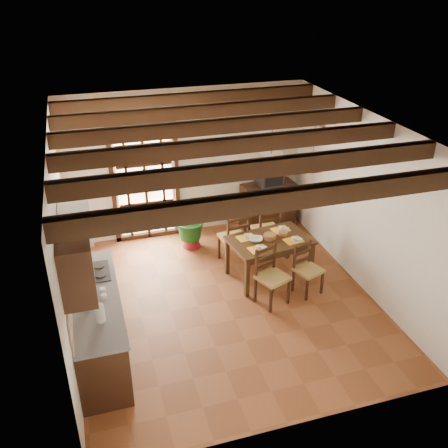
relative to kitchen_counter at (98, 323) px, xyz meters
name	(u,v)px	position (x,y,z in m)	size (l,w,h in m)	color
ground_plane	(225,301)	(1.96, 0.60, -0.47)	(5.00, 5.00, 0.00)	brown
room_shell	(225,196)	(1.96, 0.60, 1.34)	(4.52, 5.02, 2.81)	silver
ceiling_beams	(226,135)	(1.96, 0.60, 2.22)	(4.50, 4.34, 0.20)	black
french_door	(145,180)	(1.16, 3.05, 0.70)	(1.26, 0.11, 2.32)	white
kitchen_counter	(98,323)	(0.00, 0.00, 0.00)	(0.64, 2.25, 1.38)	black
upper_cabinet	(76,263)	(-0.12, -0.70, 1.38)	(0.35, 0.80, 0.70)	black
range_hood	(76,222)	(-0.09, 0.55, 1.26)	(0.38, 0.60, 0.54)	white
counter_items	(93,289)	(0.00, 0.09, 0.49)	(0.50, 1.43, 0.25)	black
dining_table	(270,244)	(2.86, 1.08, 0.15)	(1.41, 1.02, 0.71)	#3A2413
chair_near_left	(271,286)	(2.63, 0.37, -0.18)	(0.55, 0.54, 0.94)	tan
chair_near_right	(307,278)	(3.28, 0.46, -0.21)	(0.49, 0.47, 0.84)	tan
chair_far_left	(234,246)	(2.44, 1.69, -0.17)	(0.51, 0.49, 0.97)	tan
chair_far_right	(266,239)	(3.09, 1.79, -0.17)	(0.46, 0.43, 0.97)	tan
table_setting	(270,240)	(2.86, 1.08, 0.22)	(0.95, 0.64, 0.09)	yellow
table_bowl	(256,239)	(2.62, 1.09, 0.26)	(0.22, 0.22, 0.05)	white
sideboard	(268,205)	(3.52, 2.83, -0.03)	(1.05, 0.47, 0.89)	black
crt_tv	(269,175)	(3.52, 2.82, 0.61)	(0.49, 0.46, 0.39)	black
fuse_box	(263,138)	(3.46, 3.08, 1.28)	(0.25, 0.03, 0.32)	white
plant_pot	(192,242)	(1.85, 2.41, -0.36)	(0.33, 0.33, 0.20)	maroon
potted_plant	(191,220)	(1.85, 2.41, 0.10)	(1.98, 1.70, 2.21)	#144C19
wall_shelf	(312,162)	(4.10, 2.20, 1.04)	(0.20, 0.42, 0.20)	black
shelf_vase	(313,155)	(4.10, 2.20, 1.18)	(0.15, 0.15, 0.15)	#B2BFB2
shelf_flowers	(314,144)	(4.10, 2.20, 1.38)	(0.14, 0.14, 0.36)	yellow
framed_picture	(319,133)	(4.18, 2.20, 1.58)	(0.03, 0.32, 0.32)	brown
pendant_lamp	(271,158)	(2.86, 1.18, 1.60)	(0.36, 0.36, 0.84)	black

